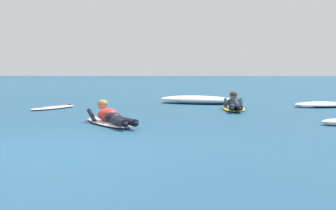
% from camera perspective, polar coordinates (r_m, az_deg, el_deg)
% --- Properties ---
extents(ground_plane, '(120.00, 120.00, 0.00)m').
position_cam_1_polar(ground_plane, '(18.42, -4.47, 0.04)').
color(ground_plane, navy).
extents(surfer_near, '(1.49, 2.52, 0.54)m').
position_cam_1_polar(surfer_near, '(11.97, -5.70, -1.30)').
color(surfer_near, white).
rests_on(surfer_near, ground).
extents(surfer_far, '(0.69, 2.73, 0.54)m').
position_cam_1_polar(surfer_far, '(16.11, 6.48, -0.02)').
color(surfer_far, yellow).
rests_on(surfer_far, ground).
extents(drifting_surfboard, '(1.22, 2.08, 0.16)m').
position_cam_1_polar(drifting_surfboard, '(16.87, -11.12, -0.23)').
color(drifting_surfboard, silver).
rests_on(drifting_surfboard, ground).
extents(whitewater_mid_left, '(2.68, 1.81, 0.26)m').
position_cam_1_polar(whitewater_mid_left, '(18.74, 2.83, 0.49)').
color(whitewater_mid_left, white).
rests_on(whitewater_mid_left, ground).
extents(whitewater_mid_right, '(1.90, 1.58, 0.16)m').
position_cam_1_polar(whitewater_mid_right, '(17.82, 14.72, 0.04)').
color(whitewater_mid_right, white).
rests_on(whitewater_mid_right, ground).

